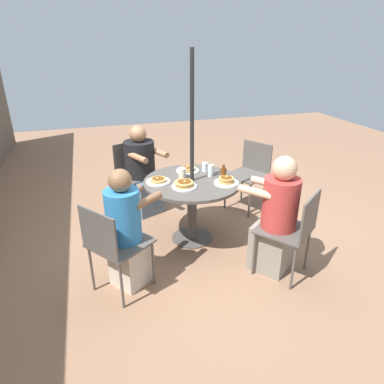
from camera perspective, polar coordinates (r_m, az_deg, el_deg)
name	(u,v)px	position (r m, az deg, el deg)	size (l,w,h in m)	color
ground_plane	(192,238)	(4.00, 0.00, -7.67)	(12.00, 12.00, 0.00)	#8C664C
patio_table	(192,191)	(3.72, 0.00, 0.11)	(1.05, 1.05, 0.72)	#4C4742
umbrella_pole	(192,154)	(3.57, 0.00, 6.41)	(0.04, 0.04, 2.04)	black
patio_chair_north	(113,243)	(3.02, -13.09, -8.26)	(0.64, 0.64, 0.87)	#514C47
diner_north	(127,233)	(3.11, -10.77, -6.77)	(0.51, 0.54, 1.15)	beige
patio_chair_east	(293,228)	(3.29, 16.48, -5.73)	(0.64, 0.64, 0.87)	#514C47
diner_east	(276,220)	(3.33, 13.80, -4.55)	(0.58, 0.55, 1.18)	gray
patio_chair_south	(251,170)	(4.60, 9.73, 3.58)	(0.62, 0.62, 0.87)	#514C47
patio_chair_west	(134,170)	(4.60, -9.59, 3.62)	(0.60, 0.60, 0.87)	#514C47
diner_west	(142,174)	(4.47, -8.35, 2.95)	(0.63, 0.56, 1.14)	slate
pancake_plate_a	(188,170)	(3.93, -0.73, 3.75)	(0.26, 0.26, 0.06)	white
pancake_plate_b	(184,185)	(3.50, -1.29, 1.23)	(0.26, 0.26, 0.07)	white
pancake_plate_c	(226,181)	(3.60, 5.72, 1.81)	(0.26, 0.26, 0.08)	white
pancake_plate_d	(158,181)	(3.64, -5.65, 1.87)	(0.26, 0.26, 0.06)	white
syrup_bottle	(223,172)	(3.76, 5.24, 3.28)	(0.09, 0.07, 0.15)	#602D0F
coffee_cup	(182,173)	(3.71, -1.64, 3.13)	(0.08, 0.08, 0.12)	beige
drinking_glass_a	(205,167)	(3.93, 2.16, 4.20)	(0.06, 0.06, 0.10)	silver
drinking_glass_b	(210,170)	(3.78, 3.09, 3.64)	(0.07, 0.07, 0.13)	silver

